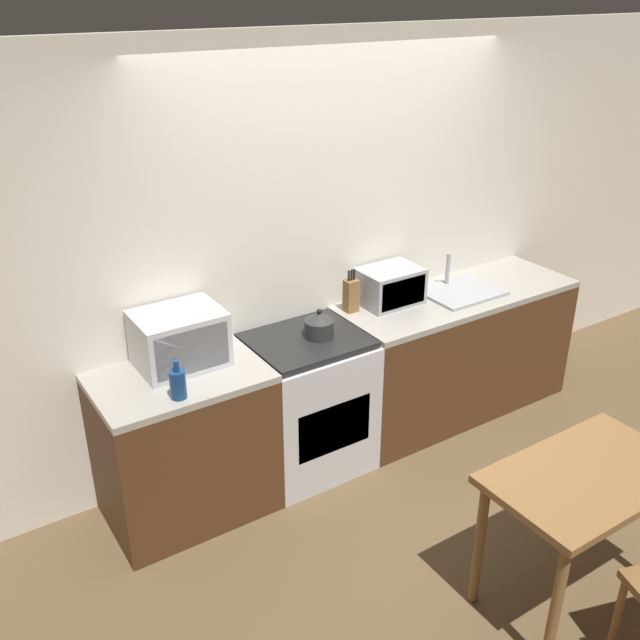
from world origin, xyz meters
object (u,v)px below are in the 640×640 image
object	(u,v)px
kettle	(319,325)
toaster_oven	(390,286)
microwave	(180,339)
dining_table	(586,492)
stove_range	(307,403)
bottle	(178,383)

from	to	relation	value
kettle	toaster_oven	world-z (taller)	toaster_oven
kettle	microwave	xyz separation A→B (m)	(-0.82, 0.13, 0.08)
kettle	dining_table	size ratio (longest dim) A/B	0.19
stove_range	dining_table	bearing A→B (deg)	-72.60
stove_range	dining_table	world-z (taller)	stove_range
stove_range	dining_table	xyz separation A→B (m)	(0.52, -1.65, 0.20)
microwave	dining_table	world-z (taller)	microwave
toaster_oven	bottle	bearing A→B (deg)	-167.85
stove_range	microwave	size ratio (longest dim) A/B	1.91
microwave	bottle	world-z (taller)	microwave
microwave	toaster_oven	distance (m)	1.48
microwave	bottle	bearing A→B (deg)	-115.29
bottle	dining_table	bearing A→B (deg)	-45.44
bottle	kettle	bearing A→B (deg)	10.81
bottle	toaster_oven	bearing A→B (deg)	12.15
stove_range	microwave	bearing A→B (deg)	171.82
toaster_oven	dining_table	bearing A→B (deg)	-96.87
stove_range	bottle	bearing A→B (deg)	-166.84
dining_table	kettle	bearing A→B (deg)	105.27
dining_table	bottle	bearing A→B (deg)	134.56
bottle	toaster_oven	xyz separation A→B (m)	(1.63, 0.35, 0.04)
bottle	dining_table	world-z (taller)	bottle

